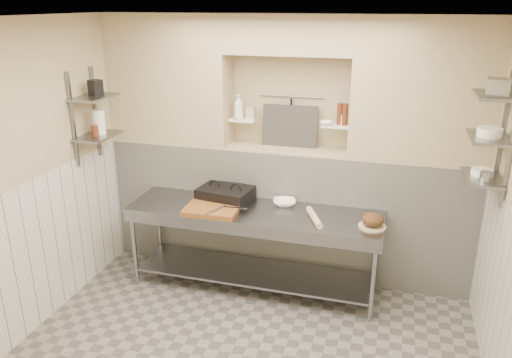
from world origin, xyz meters
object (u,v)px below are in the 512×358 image
(bowl_alcove, at_px, (326,123))
(jug_left, at_px, (99,122))
(panini_press, at_px, (225,194))
(mixing_bowl, at_px, (285,203))
(cutting_board, at_px, (212,210))
(bread_loaf, at_px, (373,219))
(prep_table, at_px, (254,234))
(bottle_soap, at_px, (239,107))
(rolling_pin, at_px, (314,217))

(bowl_alcove, height_order, jug_left, jug_left)
(panini_press, distance_m, mixing_bowl, 0.64)
(cutting_board, relative_size, bread_loaf, 2.58)
(prep_table, relative_size, jug_left, 10.34)
(bread_loaf, bearing_deg, prep_table, 176.77)
(panini_press, relative_size, bottle_soap, 2.25)
(prep_table, relative_size, bowl_alcove, 20.44)
(prep_table, xyz_separation_m, rolling_pin, (0.63, -0.07, 0.29))
(bread_loaf, height_order, jug_left, jug_left)
(panini_press, xyz_separation_m, jug_left, (-1.26, -0.27, 0.76))
(cutting_board, height_order, bottle_soap, bottle_soap)
(mixing_bowl, bearing_deg, cutting_board, -150.75)
(bowl_alcove, bearing_deg, bottle_soap, 179.69)
(mixing_bowl, relative_size, bread_loaf, 1.13)
(mixing_bowl, bearing_deg, bowl_alcove, 39.87)
(jug_left, bearing_deg, bottle_soap, 25.42)
(rolling_pin, bearing_deg, bottle_soap, 148.00)
(prep_table, height_order, panini_press, panini_press)
(bottle_soap, bearing_deg, rolling_pin, -32.00)
(rolling_pin, relative_size, bottle_soap, 1.60)
(prep_table, distance_m, jug_left, 1.96)
(rolling_pin, height_order, bottle_soap, bottle_soap)
(panini_press, height_order, rolling_pin, panini_press)
(prep_table, xyz_separation_m, bread_loaf, (1.19, -0.07, 0.34))
(panini_press, xyz_separation_m, bread_loaf, (1.55, -0.24, 0.00))
(mixing_bowl, height_order, bread_loaf, bread_loaf)
(jug_left, bearing_deg, panini_press, 12.13)
(rolling_pin, height_order, bread_loaf, bread_loaf)
(cutting_board, bearing_deg, bottle_soap, 83.19)
(rolling_pin, distance_m, jug_left, 2.40)
(mixing_bowl, height_order, rolling_pin, rolling_pin)
(panini_press, height_order, mixing_bowl, panini_press)
(prep_table, distance_m, mixing_bowl, 0.46)
(prep_table, distance_m, rolling_pin, 0.70)
(prep_table, xyz_separation_m, bottle_soap, (-0.32, 0.53, 1.20))
(mixing_bowl, relative_size, jug_left, 0.94)
(rolling_pin, relative_size, jug_left, 1.68)
(prep_table, distance_m, panini_press, 0.52)
(panini_press, height_order, bread_loaf, panini_press)
(bowl_alcove, bearing_deg, prep_table, -140.05)
(panini_press, height_order, jug_left, jug_left)
(cutting_board, height_order, jug_left, jug_left)
(bottle_soap, bearing_deg, mixing_bowl, -26.96)
(panini_press, distance_m, bread_loaf, 1.57)
(bread_loaf, height_order, bottle_soap, bottle_soap)
(bread_loaf, bearing_deg, rolling_pin, -179.97)
(rolling_pin, bearing_deg, bowl_alcove, 91.09)
(rolling_pin, distance_m, bottle_soap, 1.44)
(mixing_bowl, bearing_deg, bread_loaf, -17.82)
(bottle_soap, xyz_separation_m, bowl_alcove, (0.94, -0.01, -0.11))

